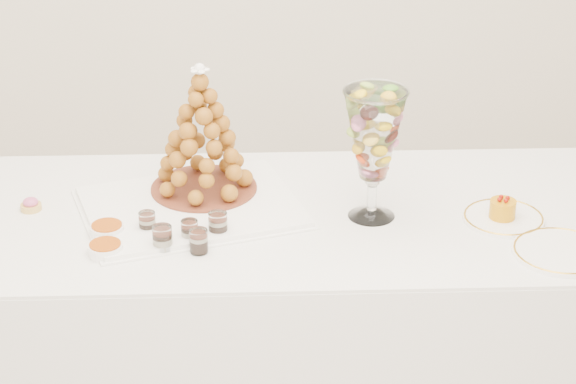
{
  "coord_description": "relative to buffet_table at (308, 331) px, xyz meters",
  "views": [
    {
      "loc": [
        -0.1,
        -2.61,
        2.36
      ],
      "look_at": [
        0.08,
        0.22,
        0.93
      ],
      "focal_mm": 70.0,
      "sensor_mm": 36.0,
      "label": 1
    }
  ],
  "objects": [
    {
      "name": "mousse_cake",
      "position": [
        0.55,
        -0.08,
        0.45
      ],
      "size": [
        0.08,
        0.08,
        0.07
      ],
      "color": "#CB8409",
      "rests_on": "cake_plate"
    },
    {
      "name": "pink_tart",
      "position": [
        -0.82,
        0.07,
        0.43
      ],
      "size": [
        0.06,
        0.06,
        0.04
      ],
      "color": "tan",
      "rests_on": "buffet_table"
    },
    {
      "name": "croquembouche",
      "position": [
        -0.31,
        0.14,
        0.63
      ],
      "size": [
        0.32,
        0.32,
        0.4
      ],
      "rotation": [
        0.0,
        0.0,
        0.09
      ],
      "color": "brown",
      "rests_on": "lace_tray"
    },
    {
      "name": "cake_plate",
      "position": [
        0.56,
        -0.08,
        0.42
      ],
      "size": [
        0.24,
        0.24,
        0.01
      ],
      "primitive_type": "cylinder",
      "color": "white",
      "rests_on": "buffet_table"
    },
    {
      "name": "buffet_table",
      "position": [
        0.0,
        0.0,
        0.0
      ],
      "size": [
        2.19,
        0.93,
        0.83
      ],
      "rotation": [
        0.0,
        0.0,
        -0.03
      ],
      "color": "white",
      "rests_on": "ground"
    },
    {
      "name": "verrine_c",
      "position": [
        -0.27,
        -0.12,
        0.45
      ],
      "size": [
        0.06,
        0.06,
        0.07
      ],
      "primitive_type": "cylinder",
      "rotation": [
        0.0,
        0.0,
        -0.15
      ],
      "color": "white",
      "rests_on": "buffet_table"
    },
    {
      "name": "verrine_b",
      "position": [
        -0.35,
        -0.15,
        0.45
      ],
      "size": [
        0.06,
        0.06,
        0.06
      ],
      "primitive_type": "cylinder",
      "rotation": [
        0.0,
        0.0,
        0.22
      ],
      "color": "white",
      "rests_on": "buffet_table"
    },
    {
      "name": "verrine_a",
      "position": [
        -0.47,
        -0.09,
        0.44
      ],
      "size": [
        0.05,
        0.05,
        0.06
      ],
      "primitive_type": "cylinder",
      "rotation": [
        0.0,
        0.0,
        0.13
      ],
      "color": "white",
      "rests_on": "buffet_table"
    },
    {
      "name": "macaron_vase",
      "position": [
        0.18,
        -0.03,
        0.67
      ],
      "size": [
        0.18,
        0.18,
        0.39
      ],
      "color": "white",
      "rests_on": "buffet_table"
    },
    {
      "name": "ramekin_front",
      "position": [
        -0.58,
        -0.21,
        0.43
      ],
      "size": [
        0.1,
        0.1,
        0.03
      ],
      "primitive_type": "cylinder",
      "color": "white",
      "rests_on": "buffet_table"
    },
    {
      "name": "verrine_d",
      "position": [
        -0.42,
        -0.19,
        0.45
      ],
      "size": [
        0.07,
        0.07,
        0.07
      ],
      "primitive_type": "cylinder",
      "rotation": [
        0.0,
        0.0,
        0.32
      ],
      "color": "white",
      "rests_on": "buffet_table"
    },
    {
      "name": "ramekin_back",
      "position": [
        -0.58,
        -0.1,
        0.43
      ],
      "size": [
        0.1,
        0.1,
        0.03
      ],
      "primitive_type": "cylinder",
      "color": "white",
      "rests_on": "buffet_table"
    },
    {
      "name": "verrine_e",
      "position": [
        -0.32,
        -0.21,
        0.45
      ],
      "size": [
        0.06,
        0.06,
        0.07
      ],
      "primitive_type": "cylinder",
      "rotation": [
        0.0,
        0.0,
        -0.23
      ],
      "color": "white",
      "rests_on": "buffet_table"
    },
    {
      "name": "lace_tray",
      "position": [
        -0.35,
        0.04,
        0.42
      ],
      "size": [
        0.71,
        0.6,
        0.02
      ],
      "primitive_type": "cube",
      "rotation": [
        0.0,
        0.0,
        0.28
      ],
      "color": "white",
      "rests_on": "buffet_table"
    },
    {
      "name": "spare_plate",
      "position": [
        0.67,
        -0.28,
        0.42
      ],
      "size": [
        0.27,
        0.27,
        0.01
      ],
      "primitive_type": "cylinder",
      "color": "white",
      "rests_on": "buffet_table"
    }
  ]
}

